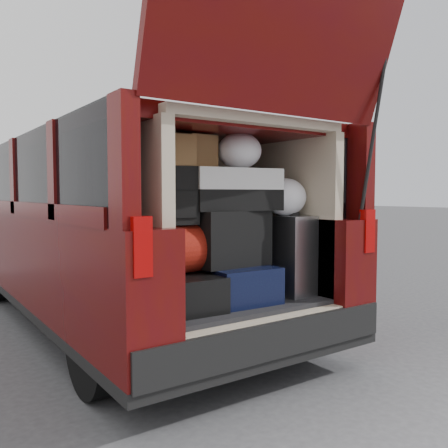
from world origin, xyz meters
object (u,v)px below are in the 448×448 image
at_px(red_duffel, 179,249).
at_px(navy_hardshell, 233,283).
at_px(black_soft_case, 229,238).
at_px(silver_roller, 287,255).
at_px(backpack, 176,196).
at_px(black_hardshell, 181,292).
at_px(twotone_duffel, 232,190).

bearing_deg(red_duffel, navy_hardshell, -14.22).
bearing_deg(black_soft_case, silver_roller, -11.12).
relative_size(silver_roller, backpack, 1.56).
height_order(black_hardshell, black_soft_case, black_soft_case).
bearing_deg(navy_hardshell, twotone_duffel, 74.68).
height_order(black_hardshell, twotone_duffel, twotone_duffel).
bearing_deg(backpack, silver_roller, 3.01).
xyz_separation_m(red_duffel, backpack, (-0.02, -0.01, 0.34)).
relative_size(navy_hardshell, black_soft_case, 1.07).
distance_m(silver_roller, black_soft_case, 0.50).
relative_size(black_hardshell, red_duffel, 1.14).
height_order(red_duffel, black_soft_case, black_soft_case).
xyz_separation_m(backpack, twotone_duffel, (0.44, 0.01, 0.04)).
bearing_deg(navy_hardshell, black_hardshell, -176.82).
bearing_deg(backpack, black_hardshell, -48.29).
height_order(red_duffel, twotone_duffel, twotone_duffel).
distance_m(black_hardshell, backpack, 0.61).
bearing_deg(black_hardshell, silver_roller, -0.42).
height_order(red_duffel, backpack, backpack).
distance_m(black_hardshell, twotone_duffel, 0.78).
bearing_deg(twotone_duffel, black_hardshell, -168.77).
height_order(black_hardshell, red_duffel, red_duffel).
relative_size(red_duffel, black_soft_case, 0.93).
distance_m(black_soft_case, backpack, 0.50).
bearing_deg(black_hardshell, twotone_duffel, 7.54).
bearing_deg(silver_roller, red_duffel, 171.15).
height_order(silver_roller, twotone_duffel, twotone_duffel).
distance_m(black_hardshell, black_soft_case, 0.51).
bearing_deg(black_soft_case, backpack, 177.98).
relative_size(red_duffel, twotone_duffel, 0.76).
height_order(black_hardshell, backpack, backpack).
bearing_deg(black_hardshell, backpack, 126.88).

